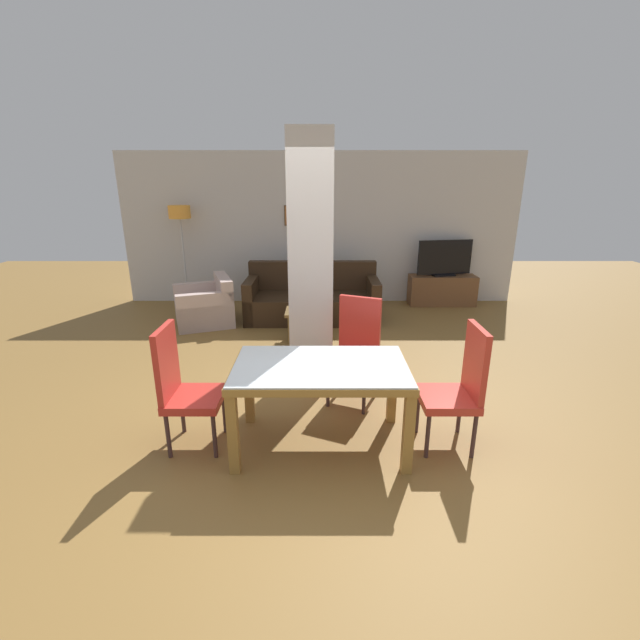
# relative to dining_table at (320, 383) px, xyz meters

# --- Properties ---
(ground_plane) EXTENTS (18.00, 18.00, 0.00)m
(ground_plane) POSITION_rel_dining_table_xyz_m (0.00, 0.00, -0.59)
(ground_plane) COLOR brown
(back_wall) EXTENTS (7.20, 0.09, 2.70)m
(back_wall) POSITION_rel_dining_table_xyz_m (-0.00, 4.73, 0.76)
(back_wall) COLOR beige
(back_wall) RESTS_ON ground_plane
(divider_pillar) EXTENTS (0.47, 0.32, 2.70)m
(divider_pillar) POSITION_rel_dining_table_xyz_m (-0.10, 1.32, 0.76)
(divider_pillar) COLOR beige
(divider_pillar) RESTS_ON ground_plane
(dining_table) EXTENTS (1.44, 0.86, 0.75)m
(dining_table) POSITION_rel_dining_table_xyz_m (0.00, 0.00, 0.00)
(dining_table) COLOR olive
(dining_table) RESTS_ON ground_plane
(dining_chair_head_left) EXTENTS (0.46, 0.46, 1.08)m
(dining_chair_head_left) POSITION_rel_dining_table_xyz_m (-1.15, 0.00, -0.02)
(dining_chair_head_left) COLOR red
(dining_chair_head_left) RESTS_ON ground_plane
(dining_chair_far_right) EXTENTS (0.60, 0.60, 1.08)m
(dining_chair_far_right) POSITION_rel_dining_table_xyz_m (0.36, 0.84, -0.02)
(dining_chair_far_right) COLOR red
(dining_chair_far_right) RESTS_ON ground_plane
(dining_chair_head_right) EXTENTS (0.46, 0.46, 1.08)m
(dining_chair_head_right) POSITION_rel_dining_table_xyz_m (1.16, 0.00, -0.02)
(dining_chair_head_right) COLOR red
(dining_chair_head_right) RESTS_ON ground_plane
(sofa) EXTENTS (2.15, 0.94, 0.90)m
(sofa) POSITION_rel_dining_table_xyz_m (-0.13, 3.61, -0.29)
(sofa) COLOR black
(sofa) RESTS_ON ground_plane
(armchair) EXTENTS (1.11, 1.15, 0.75)m
(armchair) POSITION_rel_dining_table_xyz_m (-1.84, 3.36, -0.32)
(armchair) COLOR #C4A9A0
(armchair) RESTS_ON ground_plane
(coffee_table) EXTENTS (0.65, 0.47, 0.45)m
(coffee_table) POSITION_rel_dining_table_xyz_m (-0.16, 2.55, -0.35)
(coffee_table) COLOR brown
(coffee_table) RESTS_ON ground_plane
(bottle) EXTENTS (0.07, 0.07, 0.26)m
(bottle) POSITION_rel_dining_table_xyz_m (0.02, 2.51, -0.03)
(bottle) COLOR #4C2D14
(bottle) RESTS_ON coffee_table
(tv_stand) EXTENTS (1.20, 0.40, 0.55)m
(tv_stand) POSITION_rel_dining_table_xyz_m (2.25, 4.45, -0.31)
(tv_stand) COLOR brown
(tv_stand) RESTS_ON ground_plane
(tv_screen) EXTENTS (1.00, 0.27, 0.65)m
(tv_screen) POSITION_rel_dining_table_xyz_m (2.25, 4.45, 0.27)
(tv_screen) COLOR black
(tv_screen) RESTS_ON tv_stand
(floor_lamp) EXTENTS (0.37, 0.37, 1.79)m
(floor_lamp) POSITION_rel_dining_table_xyz_m (-2.44, 4.38, 0.94)
(floor_lamp) COLOR #B7B7BC
(floor_lamp) RESTS_ON ground_plane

